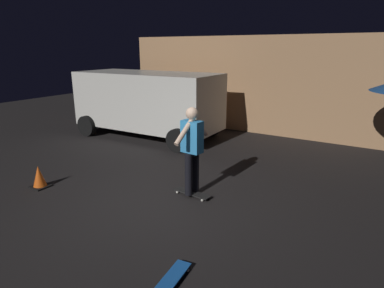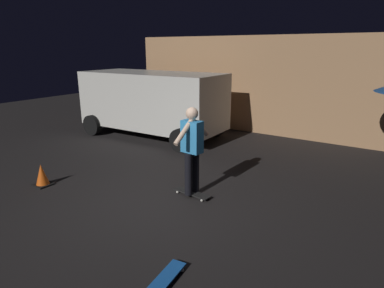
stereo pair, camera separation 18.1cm
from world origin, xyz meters
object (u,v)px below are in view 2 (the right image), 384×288
at_px(skateboard_spare, 164,280).
at_px(skater, 192,145).
at_px(traffic_cone, 42,176).
at_px(parked_van, 152,100).
at_px(skateboard_ridden, 192,193).

height_order(skateboard_spare, skater, skater).
bearing_deg(skater, skateboard_spare, -64.36).
distance_m(skater, traffic_cone, 3.27).
relative_size(skateboard_spare, traffic_cone, 1.73).
relative_size(parked_van, skateboard_spare, 5.84).
bearing_deg(skateboard_ridden, skateboard_spare, -64.36).
relative_size(parked_van, skateboard_ridden, 5.86).
xyz_separation_m(skateboard_ridden, traffic_cone, (-2.89, -1.29, 0.16)).
bearing_deg(skateboard_ridden, parked_van, 138.79).
bearing_deg(parked_van, skater, -41.21).
xyz_separation_m(parked_van, traffic_cone, (0.71, -4.43, -0.95)).
distance_m(skateboard_spare, traffic_cone, 4.10).
bearing_deg(skateboard_spare, traffic_cone, 166.16).
xyz_separation_m(skateboard_ridden, skater, (-0.00, 0.00, 0.98)).
height_order(skater, traffic_cone, skater).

